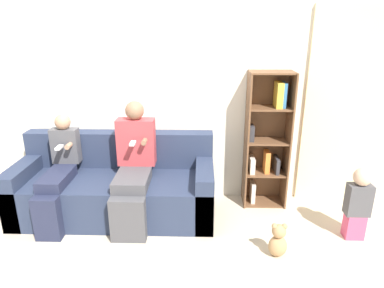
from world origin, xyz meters
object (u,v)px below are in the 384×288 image
Objects in this scene: child_seated at (58,173)px; toddler_standing at (358,203)px; adult_seated at (134,164)px; teddy_bear at (278,241)px; couch at (116,188)px; bookshelf at (267,139)px.

toddler_standing is at bearing -4.77° from child_seated.
adult_seated is 2.21m from toddler_standing.
adult_seated is at bearing 156.41° from teddy_bear.
child_seated reaches higher than toddler_standing.
child_seated is at bearing -162.83° from couch.
couch reaches higher than teddy_bear.
adult_seated reaches higher than toddler_standing.
toddler_standing is at bearing -7.56° from adult_seated.
child_seated is at bearing 165.43° from teddy_bear.
toddler_standing is 0.48× the size of bookshelf.
adult_seated is 1.14× the size of child_seated.
bookshelf reaches higher than child_seated.
couch is 0.62m from child_seated.
couch is 1.70× the size of adult_seated.
bookshelf is at bearing 87.97° from teddy_bear.
teddy_bear is (1.38, -0.60, -0.48)m from adult_seated.
toddler_standing is (2.95, -0.25, -0.16)m from child_seated.
teddy_bear is (1.61, -0.73, -0.14)m from couch.
toddler_standing is 0.89m from teddy_bear.
teddy_bear is (-0.80, -0.31, -0.22)m from toddler_standing.
adult_seated is 0.78m from child_seated.
couch is 2.88× the size of toddler_standing.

